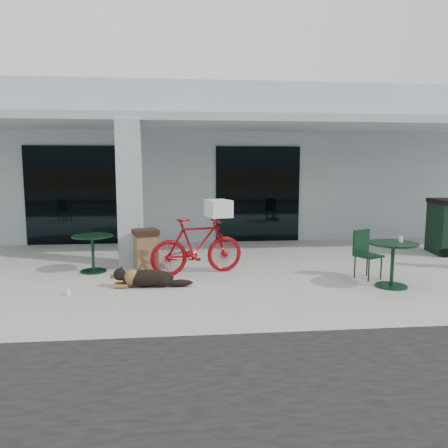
{
  "coord_description": "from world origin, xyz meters",
  "views": [
    {
      "loc": [
        -0.43,
        -7.31,
        2.14
      ],
      "look_at": [
        0.45,
        1.27,
        1.0
      ],
      "focal_mm": 35.0,
      "sensor_mm": 36.0,
      "label": 1
    }
  ],
  "objects": [
    {
      "name": "dog",
      "position": [
        -1.01,
        0.4,
        0.18
      ],
      "size": [
        1.08,
        0.36,
        0.36
      ],
      "primitive_type": null,
      "rotation": [
        0.0,
        0.0,
        0.01
      ],
      "color": "black",
      "rests_on": "ground"
    },
    {
      "name": "cafe_chair_far_a",
      "position": [
        3.15,
        0.54,
        0.46
      ],
      "size": [
        0.57,
        0.59,
        0.93
      ],
      "primitive_type": null,
      "rotation": [
        0.0,
        0.0,
        0.43
      ],
      "color": "#123420",
      "rests_on": "ground"
    },
    {
      "name": "storefront_glass_left",
      "position": [
        -3.2,
        4.98,
        1.35
      ],
      "size": [
        2.8,
        0.06,
        2.7
      ],
      "primitive_type": "cube",
      "color": "black",
      "rests_on": "ground"
    },
    {
      "name": "bicycle",
      "position": [
        -0.09,
        1.24,
        0.57
      ],
      "size": [
        1.97,
        1.0,
        1.14
      ],
      "primitive_type": "imported",
      "rotation": [
        0.0,
        0.0,
        1.83
      ],
      "color": "maroon",
      "rests_on": "ground"
    },
    {
      "name": "ground",
      "position": [
        0.0,
        0.0,
        0.0
      ],
      "size": [
        80.0,
        80.0,
        0.0
      ],
      "primitive_type": "plane",
      "color": "#AEABA4",
      "rests_on": "ground"
    },
    {
      "name": "trash_receptacle",
      "position": [
        -1.15,
        1.8,
        0.42
      ],
      "size": [
        0.61,
        0.61,
        0.84
      ],
      "primitive_type": null,
      "rotation": [
        0.0,
        0.0,
        0.3
      ],
      "color": "brown",
      "rests_on": "ground"
    },
    {
      "name": "building",
      "position": [
        0.0,
        8.5,
        2.25
      ],
      "size": [
        22.0,
        7.0,
        4.5
      ],
      "primitive_type": "cube",
      "color": "silver",
      "rests_on": "ground"
    },
    {
      "name": "cafe_table_far",
      "position": [
        3.33,
        -0.05,
        0.4
      ],
      "size": [
        1.04,
        1.04,
        0.8
      ],
      "primitive_type": null,
      "rotation": [
        0.0,
        0.0,
        -0.24
      ],
      "color": "#123420",
      "rests_on": "ground"
    },
    {
      "name": "cup_on_table",
      "position": [
        3.5,
        0.01,
        0.85
      ],
      "size": [
        0.09,
        0.09,
        0.1
      ],
      "primitive_type": "cylinder",
      "rotation": [
        0.0,
        0.0,
        -0.24
      ],
      "color": "white",
      "rests_on": "cafe_table_far"
    },
    {
      "name": "column",
      "position": [
        -1.5,
        2.3,
        1.56
      ],
      "size": [
        0.5,
        0.5,
        3.12
      ],
      "primitive_type": "cube",
      "color": "silver",
      "rests_on": "ground"
    },
    {
      "name": "storefront_glass_right",
      "position": [
        1.8,
        4.98,
        1.35
      ],
      "size": [
        2.4,
        0.06,
        2.7
      ],
      "primitive_type": "cube",
      "color": "black",
      "rests_on": "ground"
    },
    {
      "name": "cup_near_dog",
      "position": [
        -2.32,
        0.03,
        0.05
      ],
      "size": [
        0.1,
        0.1,
        0.09
      ],
      "primitive_type": "cylinder",
      "rotation": [
        0.0,
        0.0,
        -0.33
      ],
      "color": "white",
      "rests_on": "ground"
    },
    {
      "name": "overhang",
      "position": [
        0.0,
        3.6,
        3.21
      ],
      "size": [
        22.0,
        2.8,
        0.18
      ],
      "primitive_type": "cube",
      "color": "silver",
      "rests_on": "column"
    },
    {
      "name": "cafe_table_near",
      "position": [
        -2.2,
        1.64,
        0.38
      ],
      "size": [
        1.01,
        1.01,
        0.76
      ],
      "primitive_type": null,
      "rotation": [
        0.0,
        0.0,
        -0.29
      ],
      "color": "#123420",
      "rests_on": "ground"
    },
    {
      "name": "laundry_basket",
      "position": [
        0.34,
        1.35,
        1.31
      ],
      "size": [
        0.56,
        0.66,
        0.34
      ],
      "primitive_type": "cube",
      "rotation": [
        0.0,
        0.0,
        1.83
      ],
      "color": "white",
      "rests_on": "bicycle"
    }
  ]
}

